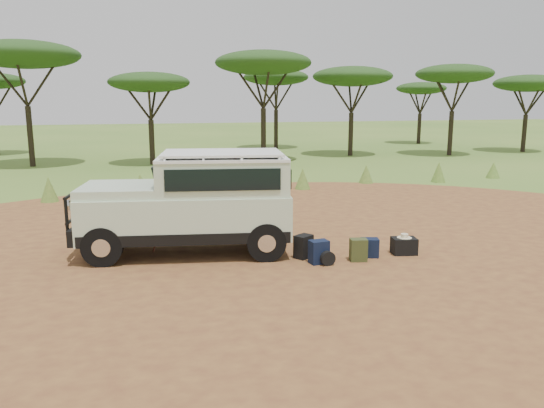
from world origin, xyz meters
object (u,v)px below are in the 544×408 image
object	(u,v)px
walking_staff	(161,223)
backpack_olive	(358,250)
safari_vehicle	(194,205)
backpack_black	(303,247)
hard_case	(404,246)
backpack_navy	(319,252)
duffel_navy	(370,248)

from	to	relation	value
walking_staff	backpack_olive	bearing A→B (deg)	-91.71
safari_vehicle	backpack_black	size ratio (longest dim) A/B	9.58
safari_vehicle	hard_case	world-z (taller)	safari_vehicle
backpack_navy	duffel_navy	bearing A→B (deg)	0.78
walking_staff	duffel_navy	distance (m)	4.59
walking_staff	backpack_navy	bearing A→B (deg)	-96.47
backpack_black	backpack_olive	xyz separation A→B (m)	(1.04, -0.53, -0.01)
safari_vehicle	duffel_navy	world-z (taller)	safari_vehicle
duffel_navy	hard_case	size ratio (longest dim) A/B	0.79
backpack_black	backpack_olive	bearing A→B (deg)	-59.42
safari_vehicle	backpack_navy	world-z (taller)	safari_vehicle
backpack_black	duffel_navy	bearing A→B (deg)	-45.56
safari_vehicle	backpack_olive	distance (m)	3.70
backpack_black	walking_staff	bearing A→B (deg)	124.06
walking_staff	duffel_navy	bearing A→B (deg)	-87.51
backpack_black	hard_case	size ratio (longest dim) A/B	0.97
duffel_navy	backpack_black	bearing A→B (deg)	-175.91
backpack_navy	hard_case	world-z (taller)	backpack_navy
backpack_navy	hard_case	bearing A→B (deg)	-1.96
backpack_navy	backpack_black	bearing A→B (deg)	105.86
backpack_olive	duffel_navy	size ratio (longest dim) A/B	1.17
safari_vehicle	hard_case	bearing A→B (deg)	-7.57
safari_vehicle	backpack_navy	bearing A→B (deg)	-22.78
duffel_navy	hard_case	xyz separation A→B (m)	(0.83, -0.01, -0.02)
walking_staff	backpack_black	bearing A→B (deg)	-90.77
safari_vehicle	walking_staff	bearing A→B (deg)	175.53
backpack_olive	duffel_navy	distance (m)	0.42
duffel_navy	walking_staff	bearing A→B (deg)	176.96
walking_staff	duffel_navy	size ratio (longest dim) A/B	3.46
backpack_black	duffel_navy	size ratio (longest dim) A/B	1.23
walking_staff	backpack_olive	world-z (taller)	walking_staff
backpack_black	safari_vehicle	bearing A→B (deg)	121.43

